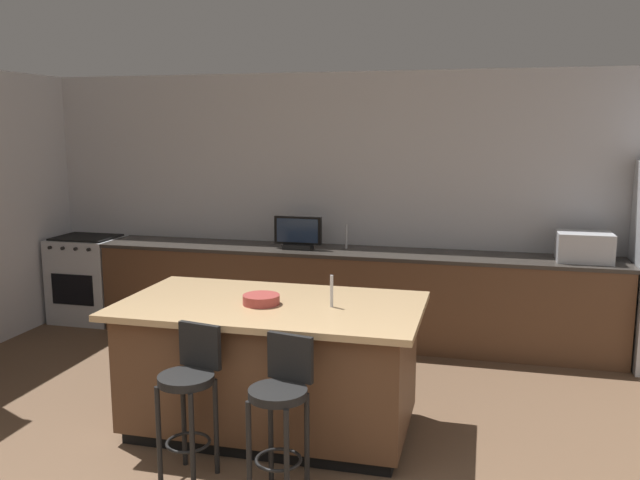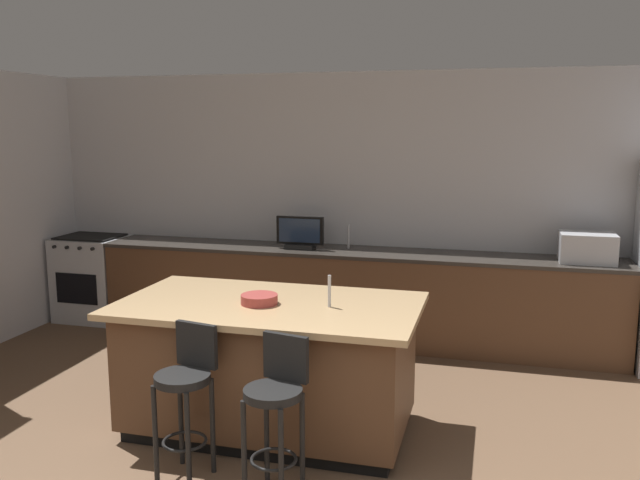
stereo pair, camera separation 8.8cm
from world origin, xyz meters
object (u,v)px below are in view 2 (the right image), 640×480
object	(u,v)px
microwave	(587,248)
bar_stool_right	(276,403)
kitchen_island	(270,365)
bar_stool_left	(186,388)
fruit_bowl	(259,299)
range_oven	(93,278)
tv_monitor	(300,234)

from	to	relation	value
microwave	bar_stool_right	xyz separation A→B (m)	(-1.98, -2.89, -0.49)
kitchen_island	bar_stool_left	size ratio (longest dim) A/B	2.21
bar_stool_left	fruit_bowl	bearing A→B (deg)	82.68
range_oven	bar_stool_right	distance (m)	4.27
tv_monitor	microwave	bearing A→B (deg)	1.10
range_oven	fruit_bowl	xyz separation A→B (m)	(2.78, -2.14, 0.49)
kitchen_island	range_oven	world-z (taller)	range_oven
bar_stool_left	bar_stool_right	world-z (taller)	same
kitchen_island	tv_monitor	world-z (taller)	tv_monitor
microwave	bar_stool_left	size ratio (longest dim) A/B	0.51
bar_stool_right	bar_stool_left	bearing A→B (deg)	-174.48
kitchen_island	range_oven	bearing A→B (deg)	143.53
bar_stool_right	fruit_bowl	world-z (taller)	fruit_bowl
kitchen_island	tv_monitor	distance (m)	2.16
kitchen_island	range_oven	size ratio (longest dim) A/B	2.21
kitchen_island	microwave	size ratio (longest dim) A/B	4.35
bar_stool_left	range_oven	bearing A→B (deg)	143.38
range_oven	bar_stool_left	xyz separation A→B (m)	(2.55, -2.82, 0.09)
bar_stool_left	fruit_bowl	size ratio (longest dim) A/B	3.72
kitchen_island	microwave	world-z (taller)	microwave
bar_stool_right	fruit_bowl	distance (m)	0.93
microwave	bar_stool_left	bearing A→B (deg)	-132.46
kitchen_island	bar_stool_left	distance (m)	0.79
range_oven	tv_monitor	distance (m)	2.51
bar_stool_right	microwave	bearing A→B (deg)	67.60
range_oven	microwave	xyz separation A→B (m)	(5.13, 0.00, 0.59)
kitchen_island	microwave	bearing A→B (deg)	42.23
fruit_bowl	bar_stool_left	bearing A→B (deg)	-108.61
fruit_bowl	microwave	bearing A→B (deg)	42.33
range_oven	microwave	size ratio (longest dim) A/B	1.97
bar_stool_left	fruit_bowl	distance (m)	0.82
kitchen_island	tv_monitor	size ratio (longest dim) A/B	4.34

